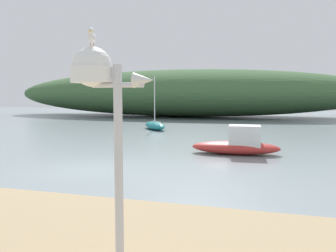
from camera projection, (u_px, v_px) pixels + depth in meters
ground_plane at (89, 170)px, 12.34m from camera, size 120.00×120.00×0.00m
distant_hill at (182, 93)px, 45.61m from camera, size 50.04×15.41×6.37m
mast_structure at (98, 85)px, 4.55m from camera, size 1.18×0.59×3.19m
seagull_on_radar at (92, 37)px, 4.50m from camera, size 0.19×0.33×0.23m
sailboat_west_reach at (155, 125)px, 27.32m from camera, size 3.16×3.77×4.36m
motorboat_centre_water at (238, 144)px, 15.62m from camera, size 4.18×1.64×1.37m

